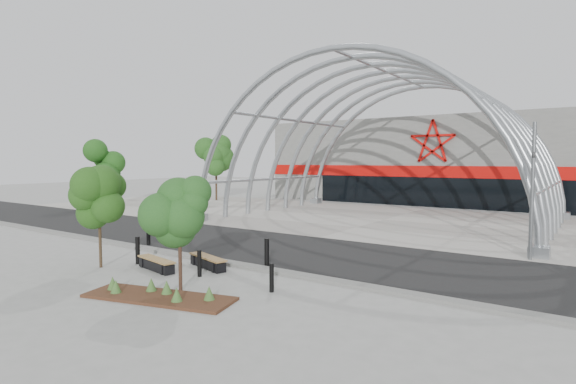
% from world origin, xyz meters
% --- Properties ---
extents(ground, '(140.00, 140.00, 0.00)m').
position_xyz_m(ground, '(0.00, 0.00, 0.00)').
color(ground, gray).
rests_on(ground, ground).
extents(road, '(140.00, 7.00, 0.02)m').
position_xyz_m(road, '(0.00, 3.50, 0.01)').
color(road, black).
rests_on(road, ground).
extents(forecourt, '(60.00, 17.00, 0.04)m').
position_xyz_m(forecourt, '(0.00, 15.50, 0.02)').
color(forecourt, '#9C968D').
rests_on(forecourt, ground).
extents(kerb, '(60.00, 0.50, 0.12)m').
position_xyz_m(kerb, '(0.00, -0.25, 0.06)').
color(kerb, slate).
rests_on(kerb, ground).
extents(arena_building, '(34.00, 15.24, 8.00)m').
position_xyz_m(arena_building, '(0.00, 33.45, 3.99)').
color(arena_building, slate).
rests_on(arena_building, ground).
extents(vault_canopy, '(20.80, 15.80, 20.36)m').
position_xyz_m(vault_canopy, '(0.00, 15.50, 0.02)').
color(vault_canopy, '#9BA0A5').
rests_on(vault_canopy, ground).
extents(planting_bed, '(4.79, 2.55, 0.48)m').
position_xyz_m(planting_bed, '(1.33, -4.68, 0.12)').
color(planting_bed, '#402219').
rests_on(planting_bed, ground).
extents(signal_pole, '(0.27, 0.80, 5.61)m').
position_xyz_m(signal_pole, '(9.74, 7.28, 2.93)').
color(signal_pole, slate).
rests_on(signal_pole, ground).
extents(street_tree_0, '(1.52, 1.52, 3.48)m').
position_xyz_m(street_tree_0, '(-3.56, -3.40, 2.50)').
color(street_tree_0, '#2E2414').
rests_on(street_tree_0, ground).
extents(street_tree_1, '(1.41, 1.41, 3.34)m').
position_xyz_m(street_tree_1, '(1.26, -3.74, 2.40)').
color(street_tree_1, black).
rests_on(street_tree_1, ground).
extents(bench_0, '(2.14, 0.86, 0.44)m').
position_xyz_m(bench_0, '(-1.47, -2.47, 0.21)').
color(bench_0, black).
rests_on(bench_0, ground).
extents(bench_1, '(2.18, 1.05, 0.45)m').
position_xyz_m(bench_1, '(-0.15, -1.13, 0.22)').
color(bench_1, black).
rests_on(bench_1, ground).
extents(bollard_0, '(0.18, 0.18, 1.13)m').
position_xyz_m(bollard_0, '(-5.74, 0.50, 0.56)').
color(bollard_0, black).
rests_on(bollard_0, ground).
extents(bollard_1, '(0.17, 0.17, 1.08)m').
position_xyz_m(bollard_1, '(-2.87, -2.24, 0.54)').
color(bollard_1, black).
rests_on(bollard_1, ground).
extents(bollard_2, '(0.15, 0.15, 0.94)m').
position_xyz_m(bollard_2, '(0.53, -2.21, 0.47)').
color(bollard_2, black).
rests_on(bollard_2, ground).
extents(bollard_3, '(0.18, 0.18, 1.12)m').
position_xyz_m(bollard_3, '(1.68, 0.17, 0.56)').
color(bollard_3, black).
rests_on(bollard_3, ground).
extents(bollard_4, '(0.14, 0.14, 0.90)m').
position_xyz_m(bollard_4, '(3.72, -2.25, 0.45)').
color(bollard_4, black).
rests_on(bollard_4, ground).
extents(bg_tree_0, '(3.00, 3.00, 6.45)m').
position_xyz_m(bg_tree_0, '(-20.00, 20.00, 4.64)').
color(bg_tree_0, black).
rests_on(bg_tree_0, ground).
extents(bg_tree_2, '(2.55, 2.55, 5.38)m').
position_xyz_m(bg_tree_2, '(-24.00, 10.00, 3.86)').
color(bg_tree_2, '#301D14').
rests_on(bg_tree_2, ground).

